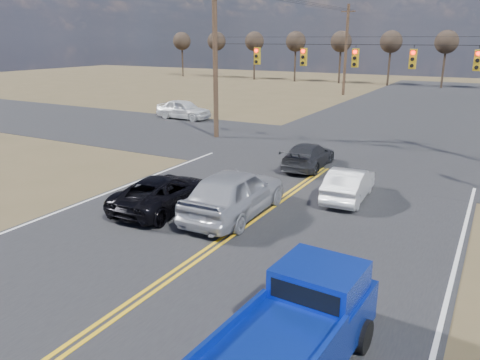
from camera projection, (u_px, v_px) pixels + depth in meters
The scene contains 12 objects.
ground at pixel (143, 297), 11.92m from camera, with size 160.00×160.00×0.00m, color brown.
road_main at pixel (295, 190), 20.28m from camera, with size 14.00×120.00×0.02m, color #28282B.
road_cross at pixel (349, 153), 26.97m from camera, with size 120.00×12.00×0.02m, color #28282B.
signal_gantry at pixel (363, 63), 25.09m from camera, with size 19.60×4.83×10.00m.
utility_poles at pixel (350, 60), 24.62m from camera, with size 19.60×58.32×10.00m.
treeline at pixel (391, 48), 32.81m from camera, with size 87.00×117.80×7.40m.
pickup_truck at pixel (294, 335), 8.87m from camera, with size 2.24×5.13×1.89m.
silver_suv at pixel (235, 192), 17.14m from camera, with size 2.14×5.33×1.82m, color #B2B4BB.
black_suv at pixel (164, 192), 17.91m from camera, with size 2.20×4.76×1.32m, color black.
white_car_queue at pixel (349, 184), 19.00m from camera, with size 1.39×3.97×1.31m, color silver.
dgrey_car_queue at pixel (308, 156), 23.67m from camera, with size 1.76×4.34×1.26m, color #323337.
cross_car_west at pixel (184, 109), 38.02m from camera, with size 4.64×1.87×1.58m, color white.
Camera 1 is at (7.30, -8.01, 6.31)m, focal length 35.00 mm.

